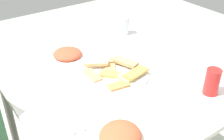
# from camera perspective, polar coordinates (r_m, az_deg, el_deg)

# --- Properties ---
(dining_table) EXTENTS (1.10, 0.94, 0.75)m
(dining_table) POSITION_cam_1_polar(r_m,az_deg,el_deg) (1.43, -0.56, -3.69)
(dining_table) COLOR white
(dining_table) RESTS_ON ground_plane
(pide_platter) EXTENTS (0.32, 0.32, 0.05)m
(pide_platter) POSITION_cam_1_polar(r_m,az_deg,el_deg) (1.38, 0.72, -0.53)
(pide_platter) COLOR white
(pide_platter) RESTS_ON dining_table
(salad_plate_greens) EXTENTS (0.22, 0.22, 0.05)m
(salad_plate_greens) POSITION_cam_1_polar(r_m,az_deg,el_deg) (1.54, -9.05, 3.11)
(salad_plate_greens) COLOR white
(salad_plate_greens) RESTS_ON dining_table
(salad_plate_rice) EXTENTS (0.22, 0.22, 0.07)m
(salad_plate_rice) POSITION_cam_1_polar(r_m,az_deg,el_deg) (1.02, 1.70, -13.46)
(salad_plate_rice) COLOR white
(salad_plate_rice) RESTS_ON dining_table
(soda_can) EXTENTS (0.08, 0.08, 0.12)m
(soda_can) POSITION_cam_1_polar(r_m,az_deg,el_deg) (1.30, 19.68, -2.28)
(soda_can) COLOR red
(soda_can) RESTS_ON dining_table
(drinking_glass) EXTENTS (0.08, 0.08, 0.11)m
(drinking_glass) POSITION_cam_1_polar(r_m,az_deg,el_deg) (1.79, 2.24, 9.04)
(drinking_glass) COLOR silver
(drinking_glass) RESTS_ON dining_table
(paper_napkin) EXTENTS (0.16, 0.16, 0.00)m
(paper_napkin) POSITION_cam_1_polar(r_m,az_deg,el_deg) (1.13, -9.45, -10.16)
(paper_napkin) COLOR white
(paper_napkin) RESTS_ON dining_table
(fork) EXTENTS (0.19, 0.05, 0.00)m
(fork) POSITION_cam_1_polar(r_m,az_deg,el_deg) (1.13, -8.65, -9.68)
(fork) COLOR silver
(fork) RESTS_ON paper_napkin
(spoon) EXTENTS (0.17, 0.04, 0.00)m
(spoon) POSITION_cam_1_polar(r_m,az_deg,el_deg) (1.12, -10.30, -10.33)
(spoon) COLOR silver
(spoon) RESTS_ON paper_napkin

